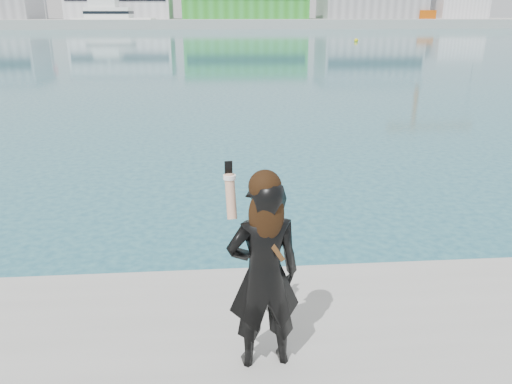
% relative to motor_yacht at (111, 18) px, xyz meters
% --- Properties ---
extents(far_quay, '(320.00, 40.00, 2.00)m').
position_rel_motor_yacht_xyz_m(far_quay, '(22.29, 14.51, -1.33)').
color(far_quay, '#9E9E99').
rests_on(far_quay, ground).
extents(ancillary_shed, '(12.00, 10.00, 6.00)m').
position_rel_motor_yacht_xyz_m(ancillary_shed, '(84.29, 10.51, 2.67)').
color(ancillary_shed, silver).
rests_on(ancillary_shed, far_quay).
extents(motor_yacht, '(18.23, 7.03, 8.29)m').
position_rel_motor_yacht_xyz_m(motor_yacht, '(0.00, 0.00, 0.00)').
color(motor_yacht, white).
rests_on(motor_yacht, ground).
extents(buoy_near, '(0.50, 0.50, 0.50)m').
position_rel_motor_yacht_xyz_m(buoy_near, '(40.03, -56.05, -2.33)').
color(buoy_near, yellow).
rests_on(buoy_near, ground).
extents(woman, '(0.59, 0.43, 1.59)m').
position_rel_motor_yacht_xyz_m(woman, '(22.69, -116.00, -0.73)').
color(woman, black).
rests_on(woman, near_quay).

